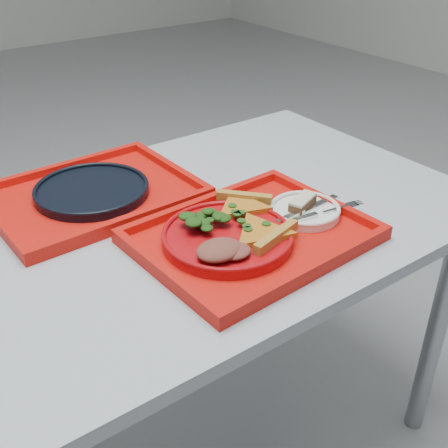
# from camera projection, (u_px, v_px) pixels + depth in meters

# --- Properties ---
(table) EXTENTS (1.60, 0.80, 0.75)m
(table) POSITION_uv_depth(u_px,v_px,m) (126.00, 270.00, 1.18)
(table) COLOR #A1A8B4
(table) RESTS_ON ground
(tray_main) EXTENTS (0.47, 0.37, 0.01)m
(tray_main) POSITION_uv_depth(u_px,v_px,m) (252.00, 238.00, 1.14)
(tray_main) COLOR red
(tray_main) RESTS_ON table
(tray_far) EXTENTS (0.46, 0.36, 0.01)m
(tray_far) POSITION_uv_depth(u_px,v_px,m) (93.00, 197.00, 1.30)
(tray_far) COLOR red
(tray_far) RESTS_ON table
(dinner_plate) EXTENTS (0.26, 0.26, 0.02)m
(dinner_plate) POSITION_uv_depth(u_px,v_px,m) (227.00, 238.00, 1.11)
(dinner_plate) COLOR #AD0B10
(dinner_plate) RESTS_ON tray_main
(side_plate) EXTENTS (0.15, 0.15, 0.01)m
(side_plate) POSITION_uv_depth(u_px,v_px,m) (305.00, 212.00, 1.21)
(side_plate) COLOR white
(side_plate) RESTS_ON tray_main
(navy_plate) EXTENTS (0.26, 0.26, 0.02)m
(navy_plate) POSITION_uv_depth(u_px,v_px,m) (92.00, 191.00, 1.29)
(navy_plate) COLOR black
(navy_plate) RESTS_ON tray_far
(pizza_slice_a) EXTENTS (0.16, 0.17, 0.02)m
(pizza_slice_a) POSITION_uv_depth(u_px,v_px,m) (261.00, 230.00, 1.10)
(pizza_slice_a) COLOR gold
(pizza_slice_a) RESTS_ON dinner_plate
(pizza_slice_b) EXTENTS (0.18, 0.18, 0.02)m
(pizza_slice_b) POSITION_uv_depth(u_px,v_px,m) (241.00, 205.00, 1.19)
(pizza_slice_b) COLOR gold
(pizza_slice_b) RESTS_ON dinner_plate
(salad_heap) EXTENTS (0.08, 0.07, 0.04)m
(salad_heap) POSITION_uv_depth(u_px,v_px,m) (205.00, 218.00, 1.12)
(salad_heap) COLOR black
(salad_heap) RESTS_ON dinner_plate
(meat_portion) EXTENTS (0.09, 0.07, 0.03)m
(meat_portion) POSITION_uv_depth(u_px,v_px,m) (219.00, 250.00, 1.04)
(meat_portion) COLOR brown
(meat_portion) RESTS_ON dinner_plate
(dessert_bar) EXTENTS (0.08, 0.06, 0.02)m
(dessert_bar) POSITION_uv_depth(u_px,v_px,m) (303.00, 202.00, 1.21)
(dessert_bar) COLOR #472C17
(dessert_bar) RESTS_ON side_plate
(knife) EXTENTS (0.19, 0.03, 0.01)m
(knife) POSITION_uv_depth(u_px,v_px,m) (308.00, 208.00, 1.20)
(knife) COLOR silver
(knife) RESTS_ON side_plate
(fork) EXTENTS (0.19, 0.05, 0.01)m
(fork) POSITION_uv_depth(u_px,v_px,m) (322.00, 212.00, 1.18)
(fork) COLOR silver
(fork) RESTS_ON side_plate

